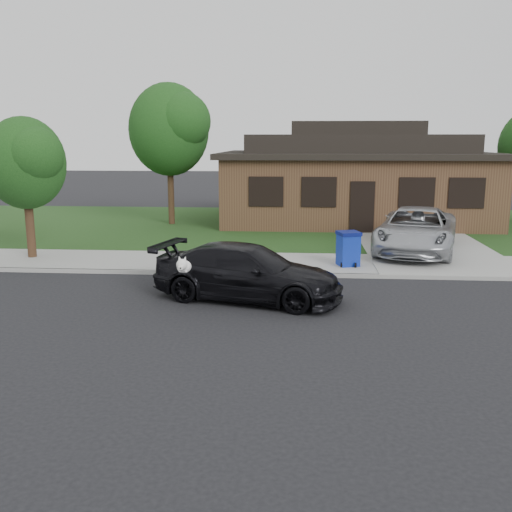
{
  "coord_description": "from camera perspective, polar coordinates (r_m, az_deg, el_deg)",
  "views": [
    {
      "loc": [
        1.38,
        -12.87,
        3.97
      ],
      "look_at": [
        0.33,
        1.11,
        1.1
      ],
      "focal_mm": 40.0,
      "sensor_mm": 36.0,
      "label": 1
    }
  ],
  "objects": [
    {
      "name": "lawn",
      "position": [
        26.2,
        1.25,
        3.01
      ],
      "size": [
        60.0,
        13.0,
        0.13
      ],
      "primitive_type": "cube",
      "color": "#193814",
      "rests_on": "ground"
    },
    {
      "name": "driveway",
      "position": [
        23.66,
        15.53,
        1.66
      ],
      "size": [
        4.5,
        13.0,
        0.14
      ],
      "primitive_type": "cube",
      "color": "gray",
      "rests_on": "ground"
    },
    {
      "name": "ground",
      "position": [
        13.54,
        -1.73,
        -5.49
      ],
      "size": [
        120.0,
        120.0,
        0.0
      ],
      "primitive_type": "plane",
      "color": "black",
      "rests_on": "ground"
    },
    {
      "name": "tree_0",
      "position": [
        26.38,
        -8.4,
        12.57
      ],
      "size": [
        3.78,
        3.6,
        6.34
      ],
      "color": "#332114",
      "rests_on": "ground"
    },
    {
      "name": "sidewalk",
      "position": [
        18.35,
        -0.1,
        -0.73
      ],
      "size": [
        60.0,
        3.0,
        0.12
      ],
      "primitive_type": "cube",
      "color": "gray",
      "rests_on": "ground"
    },
    {
      "name": "minivan",
      "position": [
        20.48,
        15.73,
        2.51
      ],
      "size": [
        3.9,
        5.94,
        1.52
      ],
      "primitive_type": "imported",
      "rotation": [
        0.0,
        0.0,
        -0.27
      ],
      "color": "#B0B3B8",
      "rests_on": "driveway"
    },
    {
      "name": "tree_2",
      "position": [
        20.02,
        -21.91,
        8.74
      ],
      "size": [
        2.73,
        2.6,
        4.59
      ],
      "color": "#332114",
      "rests_on": "ground"
    },
    {
      "name": "sedan",
      "position": [
        14.31,
        -0.86,
        -1.65
      ],
      "size": [
        5.13,
        3.12,
        1.39
      ],
      "rotation": [
        0.0,
        0.0,
        1.31
      ],
      "color": "black",
      "rests_on": "ground"
    },
    {
      "name": "curb",
      "position": [
        16.89,
        -0.49,
        -1.81
      ],
      "size": [
        60.0,
        0.12,
        0.12
      ],
      "primitive_type": "cube",
      "color": "gray",
      "rests_on": "ground"
    },
    {
      "name": "recycling_bin",
      "position": [
        17.89,
        9.21,
        0.76
      ],
      "size": [
        0.8,
        0.8,
        1.07
      ],
      "rotation": [
        0.0,
        0.0,
        0.3
      ],
      "color": "#0E279A",
      "rests_on": "sidewalk"
    },
    {
      "name": "house",
      "position": [
        28.05,
        9.76,
        7.66
      ],
      "size": [
        12.6,
        8.6,
        4.65
      ],
      "color": "#422B1C",
      "rests_on": "ground"
    }
  ]
}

